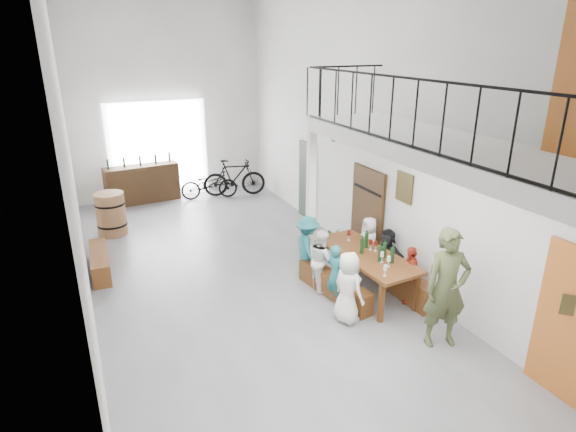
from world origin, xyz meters
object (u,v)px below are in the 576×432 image
tasting_table (366,257)px  bench_inner (334,286)px  serving_counter (142,184)px  bicycle_near (209,184)px  oak_barrel (111,214)px  side_bench (100,262)px  host_standing (447,289)px

tasting_table → bench_inner: (-0.60, 0.09, -0.50)m
bench_inner → serving_counter: bearing=98.8°
bicycle_near → oak_barrel: bearing=131.1°
bench_inner → oak_barrel: 5.90m
serving_counter → bicycle_near: bearing=-21.9°
bench_inner → tasting_table: bearing=-18.1°
bench_inner → oak_barrel: bearing=115.6°
side_bench → oak_barrel: bearing=77.8°
serving_counter → bicycle_near: 1.89m
bench_inner → host_standing: host_standing is taller
tasting_table → oak_barrel: oak_barrel is taller
host_standing → bicycle_near: size_ratio=1.16×
tasting_table → side_bench: size_ratio=1.45×
side_bench → serving_counter: bearing=70.5°
serving_counter → side_bench: bearing=-115.8°
bench_inner → oak_barrel: oak_barrel is taller
serving_counter → tasting_table: bearing=-74.3°
tasting_table → bicycle_near: size_ratio=1.38×
bench_inner → side_bench: size_ratio=1.16×
bench_inner → host_standing: (0.79, -1.94, 0.74)m
serving_counter → host_standing: (3.09, -9.01, 0.41)m
side_bench → bicycle_near: 5.02m
side_bench → host_standing: (4.60, -4.75, 0.73)m
tasting_table → bench_inner: bearing=167.1°
host_standing → tasting_table: bearing=112.6°
side_bench → host_standing: bearing=-45.9°
side_bench → bicycle_near: (3.33, 3.75, 0.21)m
side_bench → bicycle_near: size_ratio=0.95×
tasting_table → host_standing: host_standing is taller
oak_barrel → serving_counter: 2.47m
host_standing → oak_barrel: bearing=138.0°
bench_inner → oak_barrel: (-3.36, 4.84, 0.31)m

